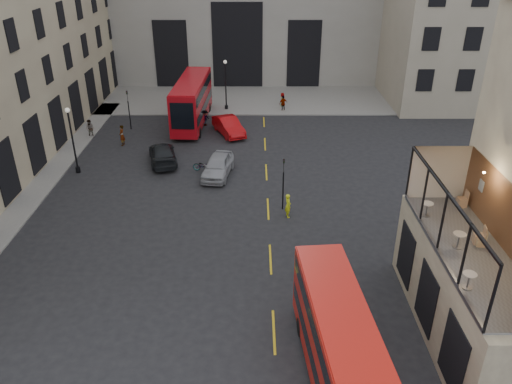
{
  "coord_description": "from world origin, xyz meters",
  "views": [
    {
      "loc": [
        -2.89,
        -18.06,
        16.84
      ],
      "look_at": [
        -2.84,
        8.74,
        3.0
      ],
      "focal_mm": 35.0,
      "sensor_mm": 36.0,
      "label": 1
    }
  ],
  "objects_px": {
    "street_lamp_a": "(73,144)",
    "pedestrian_a": "(90,129)",
    "bus_near": "(340,347)",
    "bicycle": "(204,166)",
    "traffic_light_near": "(283,177)",
    "pedestrian_b": "(206,118)",
    "pedestrian_e": "(122,135)",
    "cafe_chair_d": "(462,202)",
    "bus_far": "(192,99)",
    "car_a": "(218,166)",
    "cafe_chair_b": "(481,241)",
    "cafe_table_near": "(469,278)",
    "cafe_table_far": "(427,207)",
    "car_c": "(162,154)",
    "car_b": "(229,126)",
    "cyclist": "(288,206)",
    "pedestrian_d": "(282,100)",
    "street_lamp_b": "(226,88)",
    "traffic_light_far": "(128,105)",
    "cafe_chair_c": "(479,238)",
    "cafe_table_mid": "(459,238)",
    "pedestrian_c": "(283,103)"
  },
  "relations": [
    {
      "from": "cafe_table_mid",
      "to": "cafe_chair_d",
      "type": "bearing_deg",
      "value": 67.39
    },
    {
      "from": "cyclist",
      "to": "street_lamp_a",
      "type": "bearing_deg",
      "value": 52.67
    },
    {
      "from": "street_lamp_a",
      "to": "street_lamp_b",
      "type": "xyz_separation_m",
      "value": [
        11.0,
        16.0,
        0.0
      ]
    },
    {
      "from": "cafe_table_far",
      "to": "cafe_chair_b",
      "type": "bearing_deg",
      "value": -58.96
    },
    {
      "from": "cafe_table_far",
      "to": "bicycle",
      "type": "bearing_deg",
      "value": 129.58
    },
    {
      "from": "bus_near",
      "to": "cafe_chair_b",
      "type": "xyz_separation_m",
      "value": [
        6.58,
        3.67,
        2.64
      ]
    },
    {
      "from": "street_lamp_a",
      "to": "pedestrian_a",
      "type": "height_order",
      "value": "street_lamp_a"
    },
    {
      "from": "traffic_light_near",
      "to": "pedestrian_b",
      "type": "bearing_deg",
      "value": 111.81
    },
    {
      "from": "car_c",
      "to": "pedestrian_b",
      "type": "xyz_separation_m",
      "value": [
        2.77,
        8.97,
        0.03
      ]
    },
    {
      "from": "bus_far",
      "to": "cyclist",
      "type": "relative_size",
      "value": 6.67
    },
    {
      "from": "bus_far",
      "to": "car_c",
      "type": "bearing_deg",
      "value": -98.6
    },
    {
      "from": "car_a",
      "to": "cafe_chair_b",
      "type": "relative_size",
      "value": 6.27
    },
    {
      "from": "car_c",
      "to": "car_a",
      "type": "bearing_deg",
      "value": 137.72
    },
    {
      "from": "bus_near",
      "to": "pedestrian_b",
      "type": "bearing_deg",
      "value": 104.45
    },
    {
      "from": "traffic_light_far",
      "to": "car_a",
      "type": "relative_size",
      "value": 0.79
    },
    {
      "from": "pedestrian_d",
      "to": "cafe_chair_b",
      "type": "xyz_separation_m",
      "value": [
        6.99,
        -34.56,
        4.05
      ]
    },
    {
      "from": "traffic_light_far",
      "to": "street_lamp_b",
      "type": "distance_m",
      "value": 10.82
    },
    {
      "from": "cafe_table_near",
      "to": "traffic_light_far",
      "type": "bearing_deg",
      "value": 123.73
    },
    {
      "from": "street_lamp_a",
      "to": "cyclist",
      "type": "relative_size",
      "value": 3.18
    },
    {
      "from": "street_lamp_b",
      "to": "pedestrian_a",
      "type": "bearing_deg",
      "value": -145.72
    },
    {
      "from": "bus_near",
      "to": "pedestrian_a",
      "type": "distance_m",
      "value": 34.44
    },
    {
      "from": "bus_far",
      "to": "car_a",
      "type": "relative_size",
      "value": 2.32
    },
    {
      "from": "bicycle",
      "to": "pedestrian_c",
      "type": "bearing_deg",
      "value": -11.92
    },
    {
      "from": "bus_near",
      "to": "pedestrian_c",
      "type": "height_order",
      "value": "bus_near"
    },
    {
      "from": "street_lamp_a",
      "to": "pedestrian_a",
      "type": "distance_m",
      "value": 7.94
    },
    {
      "from": "traffic_light_near",
      "to": "cyclist",
      "type": "distance_m",
      "value": 1.92
    },
    {
      "from": "cafe_table_near",
      "to": "street_lamp_a",
      "type": "bearing_deg",
      "value": 137.48
    },
    {
      "from": "pedestrian_e",
      "to": "traffic_light_far",
      "type": "bearing_deg",
      "value": -172.21
    },
    {
      "from": "cyclist",
      "to": "car_a",
      "type": "bearing_deg",
      "value": 24.19
    },
    {
      "from": "car_b",
      "to": "cyclist",
      "type": "xyz_separation_m",
      "value": [
        4.69,
        -15.61,
        0.03
      ]
    },
    {
      "from": "street_lamp_b",
      "to": "bus_near",
      "type": "relative_size",
      "value": 0.54
    },
    {
      "from": "bicycle",
      "to": "pedestrian_a",
      "type": "bearing_deg",
      "value": 69.24
    },
    {
      "from": "bus_near",
      "to": "cafe_table_near",
      "type": "bearing_deg",
      "value": 8.0
    },
    {
      "from": "bus_near",
      "to": "bus_far",
      "type": "distance_m",
      "value": 34.21
    },
    {
      "from": "traffic_light_near",
      "to": "bus_far",
      "type": "height_order",
      "value": "bus_far"
    },
    {
      "from": "cafe_table_far",
      "to": "cafe_chair_d",
      "type": "relative_size",
      "value": 0.8
    },
    {
      "from": "pedestrian_d",
      "to": "cafe_chair_b",
      "type": "height_order",
      "value": "cafe_chair_b"
    },
    {
      "from": "car_c",
      "to": "cafe_chair_d",
      "type": "xyz_separation_m",
      "value": [
        18.13,
        -15.94,
        4.12
      ]
    },
    {
      "from": "cyclist",
      "to": "pedestrian_d",
      "type": "distance_m",
      "value": 24.08
    },
    {
      "from": "pedestrian_a",
      "to": "street_lamp_a",
      "type": "bearing_deg",
      "value": -74.66
    },
    {
      "from": "pedestrian_d",
      "to": "cafe_table_far",
      "type": "distance_m",
      "value": 32.65
    },
    {
      "from": "bus_near",
      "to": "cafe_table_near",
      "type": "xyz_separation_m",
      "value": [
        4.88,
        0.68,
        2.85
      ]
    },
    {
      "from": "pedestrian_e",
      "to": "cafe_chair_d",
      "type": "height_order",
      "value": "cafe_chair_d"
    },
    {
      "from": "cafe_chair_c",
      "to": "cafe_chair_d",
      "type": "bearing_deg",
      "value": 81.42
    },
    {
      "from": "cafe_table_far",
      "to": "car_c",
      "type": "bearing_deg",
      "value": 133.53
    },
    {
      "from": "traffic_light_near",
      "to": "cafe_chair_c",
      "type": "relative_size",
      "value": 4.33
    },
    {
      "from": "street_lamp_b",
      "to": "car_a",
      "type": "bearing_deg",
      "value": -89.33
    },
    {
      "from": "street_lamp_a",
      "to": "pedestrian_b",
      "type": "height_order",
      "value": "street_lamp_a"
    },
    {
      "from": "traffic_light_far",
      "to": "bicycle",
      "type": "bearing_deg",
      "value": -50.73
    },
    {
      "from": "cafe_table_far",
      "to": "car_a",
      "type": "bearing_deg",
      "value": 128.22
    }
  ]
}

